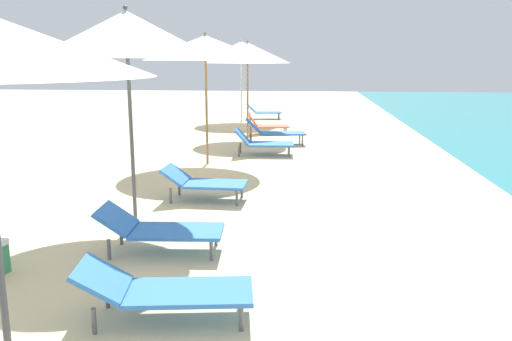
{
  "coord_description": "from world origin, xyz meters",
  "views": [
    {
      "loc": [
        1.93,
        4.49,
        2.18
      ],
      "look_at": [
        1.43,
        9.82,
        1.04
      ],
      "focal_mm": 37.08,
      "sensor_mm": 36.0,
      "label": 1
    }
  ],
  "objects_px": {
    "lounger_fifth_shoreside": "(262,142)",
    "umbrella_fourth": "(126,35)",
    "lounger_sixth_shoreside": "(267,125)",
    "lounger_farthest_shoreside": "(263,111)",
    "umbrella_farthest": "(241,51)",
    "lounger_fourth_shoreside": "(204,182)",
    "lounger_fourth_inland": "(159,228)",
    "lounger_sixth_inland": "(274,131)",
    "umbrella_sixth": "(247,53)",
    "lounger_third_shoreside": "(164,289)",
    "umbrella_fifth": "(205,48)"
  },
  "relations": [
    {
      "from": "lounger_fourth_shoreside",
      "to": "umbrella_sixth",
      "type": "xyz_separation_m",
      "value": [
        -0.02,
        6.44,
        2.01
      ]
    },
    {
      "from": "lounger_third_shoreside",
      "to": "lounger_sixth_shoreside",
      "type": "distance_m",
      "value": 11.24
    },
    {
      "from": "umbrella_sixth",
      "to": "umbrella_farthest",
      "type": "bearing_deg",
      "value": 99.32
    },
    {
      "from": "lounger_sixth_inland",
      "to": "lounger_farthest_shoreside",
      "type": "xyz_separation_m",
      "value": [
        -0.74,
        5.76,
        -0.06
      ]
    },
    {
      "from": "umbrella_sixth",
      "to": "lounger_sixth_shoreside",
      "type": "height_order",
      "value": "umbrella_sixth"
    },
    {
      "from": "umbrella_fourth",
      "to": "lounger_sixth_inland",
      "type": "height_order",
      "value": "umbrella_fourth"
    },
    {
      "from": "lounger_sixth_inland",
      "to": "umbrella_farthest",
      "type": "distance_m",
      "value": 5.45
    },
    {
      "from": "lounger_sixth_shoreside",
      "to": "lounger_farthest_shoreside",
      "type": "bearing_deg",
      "value": 88.02
    },
    {
      "from": "umbrella_fourth",
      "to": "umbrella_fifth",
      "type": "relative_size",
      "value": 1.05
    },
    {
      "from": "umbrella_fourth",
      "to": "umbrella_farthest",
      "type": "distance_m",
      "value": 11.64
    },
    {
      "from": "lounger_third_shoreside",
      "to": "lounger_sixth_inland",
      "type": "height_order",
      "value": "lounger_sixth_inland"
    },
    {
      "from": "lounger_fourth_inland",
      "to": "lounger_sixth_shoreside",
      "type": "height_order",
      "value": "lounger_sixth_shoreside"
    },
    {
      "from": "umbrella_fourth",
      "to": "lounger_sixth_inland",
      "type": "relative_size",
      "value": 1.77
    },
    {
      "from": "lounger_fourth_shoreside",
      "to": "lounger_fifth_shoreside",
      "type": "xyz_separation_m",
      "value": [
        0.59,
        3.99,
        0.01
      ]
    },
    {
      "from": "umbrella_fourth",
      "to": "umbrella_farthest",
      "type": "xyz_separation_m",
      "value": [
        0.03,
        11.64,
        -0.06
      ]
    },
    {
      "from": "umbrella_farthest",
      "to": "lounger_farthest_shoreside",
      "type": "relative_size",
      "value": 2.1
    },
    {
      "from": "umbrella_sixth",
      "to": "lounger_sixth_shoreside",
      "type": "bearing_deg",
      "value": 65.08
    },
    {
      "from": "lounger_farthest_shoreside",
      "to": "lounger_sixth_shoreside",
      "type": "bearing_deg",
      "value": -90.01
    },
    {
      "from": "lounger_fifth_shoreside",
      "to": "umbrella_sixth",
      "type": "relative_size",
      "value": 0.52
    },
    {
      "from": "lounger_fourth_inland",
      "to": "umbrella_fifth",
      "type": "height_order",
      "value": "umbrella_fifth"
    },
    {
      "from": "lounger_third_shoreside",
      "to": "umbrella_sixth",
      "type": "xyz_separation_m",
      "value": [
        -0.41,
        10.27,
        2.03
      ]
    },
    {
      "from": "umbrella_sixth",
      "to": "lounger_sixth_shoreside",
      "type": "distance_m",
      "value": 2.3
    },
    {
      "from": "umbrella_fourth",
      "to": "lounger_sixth_shoreside",
      "type": "xyz_separation_m",
      "value": [
        1.12,
        8.69,
        -2.19
      ]
    },
    {
      "from": "lounger_sixth_shoreside",
      "to": "umbrella_farthest",
      "type": "relative_size",
      "value": 0.45
    },
    {
      "from": "lounger_fourth_shoreside",
      "to": "lounger_fourth_inland",
      "type": "relative_size",
      "value": 0.91
    },
    {
      "from": "lounger_fourth_inland",
      "to": "lounger_farthest_shoreside",
      "type": "height_order",
      "value": "lounger_farthest_shoreside"
    },
    {
      "from": "umbrella_fifth",
      "to": "umbrella_sixth",
      "type": "xyz_separation_m",
      "value": [
        0.47,
        3.55,
        -0.07
      ]
    },
    {
      "from": "lounger_fourth_shoreside",
      "to": "lounger_farthest_shoreside",
      "type": "distance_m",
      "value": 11.29
    },
    {
      "from": "lounger_third_shoreside",
      "to": "umbrella_sixth",
      "type": "bearing_deg",
      "value": 84.69
    },
    {
      "from": "lounger_third_shoreside",
      "to": "lounger_sixth_inland",
      "type": "distance_m",
      "value": 9.36
    },
    {
      "from": "lounger_third_shoreside",
      "to": "lounger_farthest_shoreside",
      "type": "relative_size",
      "value": 1.15
    },
    {
      "from": "lounger_fourth_inland",
      "to": "lounger_sixth_inland",
      "type": "xyz_separation_m",
      "value": [
        0.84,
        7.81,
        0.05
      ]
    },
    {
      "from": "lounger_fourth_inland",
      "to": "lounger_sixth_shoreside",
      "type": "relative_size",
      "value": 1.14
    },
    {
      "from": "umbrella_fourth",
      "to": "lounger_fourth_shoreside",
      "type": "xyz_separation_m",
      "value": [
        0.69,
        1.27,
        -2.17
      ]
    },
    {
      "from": "lounger_third_shoreside",
      "to": "umbrella_fifth",
      "type": "height_order",
      "value": "umbrella_fifth"
    },
    {
      "from": "lounger_sixth_inland",
      "to": "lounger_farthest_shoreside",
      "type": "relative_size",
      "value": 1.19
    },
    {
      "from": "umbrella_sixth",
      "to": "umbrella_farthest",
      "type": "height_order",
      "value": "umbrella_farthest"
    },
    {
      "from": "umbrella_fourth",
      "to": "lounger_sixth_shoreside",
      "type": "relative_size",
      "value": 2.24
    },
    {
      "from": "lounger_third_shoreside",
      "to": "umbrella_fifth",
      "type": "xyz_separation_m",
      "value": [
        -0.88,
        6.72,
        2.1
      ]
    },
    {
      "from": "lounger_fourth_shoreside",
      "to": "umbrella_fifth",
      "type": "height_order",
      "value": "umbrella_fifth"
    },
    {
      "from": "lounger_farthest_shoreside",
      "to": "lounger_fifth_shoreside",
      "type": "bearing_deg",
      "value": -91.72
    },
    {
      "from": "lounger_fourth_shoreside",
      "to": "umbrella_sixth",
      "type": "bearing_deg",
      "value": 91.64
    },
    {
      "from": "lounger_fifth_shoreside",
      "to": "umbrella_sixth",
      "type": "distance_m",
      "value": 3.22
    },
    {
      "from": "lounger_fifth_shoreside",
      "to": "umbrella_fourth",
      "type": "bearing_deg",
      "value": -106.83
    },
    {
      "from": "umbrella_fifth",
      "to": "lounger_sixth_shoreside",
      "type": "relative_size",
      "value": 2.13
    },
    {
      "from": "lounger_farthest_shoreside",
      "to": "umbrella_fourth",
      "type": "bearing_deg",
      "value": -99.37
    },
    {
      "from": "lounger_sixth_shoreside",
      "to": "lounger_farthest_shoreside",
      "type": "distance_m",
      "value": 3.89
    },
    {
      "from": "umbrella_fourth",
      "to": "umbrella_sixth",
      "type": "xyz_separation_m",
      "value": [
        0.67,
        7.72,
        -0.15
      ]
    },
    {
      "from": "umbrella_fifth",
      "to": "lounger_sixth_shoreside",
      "type": "height_order",
      "value": "umbrella_fifth"
    },
    {
      "from": "umbrella_sixth",
      "to": "lounger_farthest_shoreside",
      "type": "bearing_deg",
      "value": 89.56
    }
  ]
}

